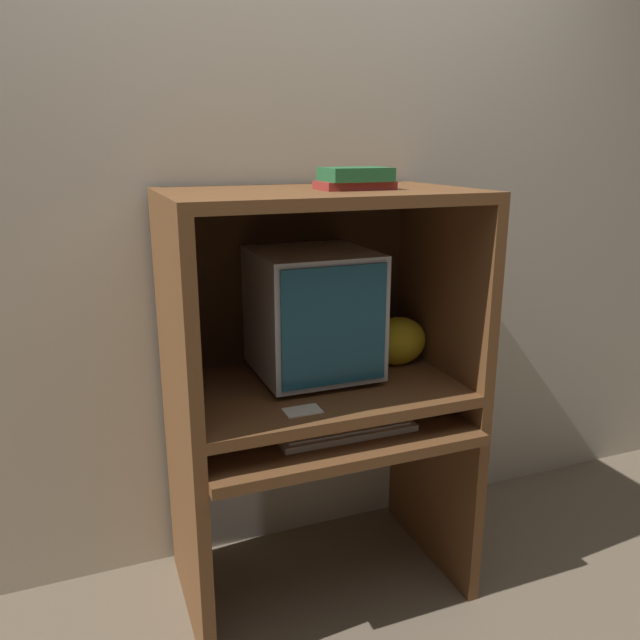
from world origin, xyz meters
name	(u,v)px	position (x,y,z in m)	size (l,w,h in m)	color
ground_plane	(353,637)	(0.00, 0.00, 0.00)	(12.00, 12.00, 0.00)	#756651
wall_back	(283,217)	(0.00, 0.67, 1.30)	(6.00, 0.06, 2.60)	beige
desk_base	(324,484)	(0.00, 0.26, 0.42)	(0.97, 0.65, 0.66)	brown
desk_monitor_shelf	(319,391)	(0.00, 0.30, 0.75)	(0.97, 0.61, 0.12)	brown
hutch_upper	(316,257)	(0.00, 0.34, 1.20)	(0.97, 0.61, 0.64)	brown
crt_monitor	(313,313)	(0.01, 0.38, 1.01)	(0.39, 0.40, 0.44)	#B2B2B7
keyboard	(344,428)	(0.03, 0.15, 0.68)	(0.45, 0.16, 0.03)	beige
mouse	(422,412)	(0.32, 0.17, 0.68)	(0.07, 0.05, 0.03)	#B7B7B7
snack_bag	(397,341)	(0.34, 0.38, 0.87)	(0.21, 0.16, 0.18)	gold
book_stack	(355,178)	(0.10, 0.27, 1.46)	(0.23, 0.16, 0.07)	maroon
paper_card	(303,411)	(-0.13, 0.11, 0.78)	(0.11, 0.07, 0.00)	beige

